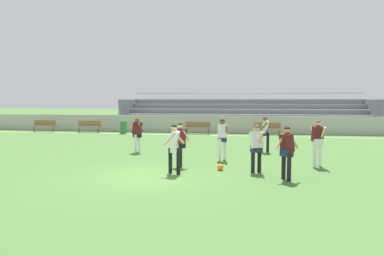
{
  "coord_description": "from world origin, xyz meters",
  "views": [
    {
      "loc": [
        3.18,
        -10.57,
        2.44
      ],
      "look_at": [
        0.85,
        3.18,
        1.3
      ],
      "focal_mm": 32.12,
      "sensor_mm": 36.0,
      "label": 1
    }
  ],
  "objects_px": {
    "bench_far_left": "(89,125)",
    "player_white_on_ball": "(265,131)",
    "player_white_dropping_back": "(222,136)",
    "soccer_ball": "(220,167)",
    "trash_bin": "(123,127)",
    "player_white_challenging": "(256,144)",
    "player_white_wide_right": "(174,144)",
    "bench_far_right": "(267,128)",
    "bleacher_stand": "(243,114)",
    "player_dark_deep_cover": "(287,148)",
    "player_dark_trailing_run": "(137,132)",
    "player_dark_pressing_high": "(318,139)",
    "bench_near_wall_gap": "(44,125)",
    "bench_centre_sideline": "(198,127)",
    "player_dark_wide_left": "(180,141)"
  },
  "relations": [
    {
      "from": "player_white_dropping_back",
      "to": "soccer_ball",
      "type": "xyz_separation_m",
      "value": [
        0.1,
        -2.0,
        -0.9
      ]
    },
    {
      "from": "bench_far_left",
      "to": "player_white_on_ball",
      "type": "xyz_separation_m",
      "value": [
        12.62,
        -7.75,
        0.47
      ]
    },
    {
      "from": "player_white_wide_right",
      "to": "player_dark_trailing_run",
      "type": "relative_size",
      "value": 1.01
    },
    {
      "from": "player_dark_trailing_run",
      "to": "player_white_on_ball",
      "type": "bearing_deg",
      "value": 10.46
    },
    {
      "from": "bench_near_wall_gap",
      "to": "player_dark_trailing_run",
      "type": "height_order",
      "value": "player_dark_trailing_run"
    },
    {
      "from": "bench_centre_sideline",
      "to": "soccer_ball",
      "type": "relative_size",
      "value": 8.18
    },
    {
      "from": "bench_near_wall_gap",
      "to": "player_dark_pressing_high",
      "type": "relative_size",
      "value": 1.05
    },
    {
      "from": "bench_far_left",
      "to": "soccer_ball",
      "type": "xyz_separation_m",
      "value": [
        10.94,
        -12.27,
        -0.44
      ]
    },
    {
      "from": "bench_far_left",
      "to": "player_dark_trailing_run",
      "type": "distance_m",
      "value": 11.14
    },
    {
      "from": "player_white_wide_right",
      "to": "player_dark_trailing_run",
      "type": "distance_m",
      "value": 5.01
    },
    {
      "from": "player_dark_deep_cover",
      "to": "soccer_ball",
      "type": "relative_size",
      "value": 7.51
    },
    {
      "from": "player_white_on_ball",
      "to": "bench_far_right",
      "type": "bearing_deg",
      "value": 86.38
    },
    {
      "from": "bench_centre_sideline",
      "to": "player_white_on_ball",
      "type": "relative_size",
      "value": 1.06
    },
    {
      "from": "player_dark_deep_cover",
      "to": "player_dark_trailing_run",
      "type": "height_order",
      "value": "player_dark_deep_cover"
    },
    {
      "from": "bench_near_wall_gap",
      "to": "player_dark_pressing_high",
      "type": "height_order",
      "value": "player_dark_pressing_high"
    },
    {
      "from": "player_dark_wide_left",
      "to": "player_dark_pressing_high",
      "type": "distance_m",
      "value": 5.01
    },
    {
      "from": "player_white_wide_right",
      "to": "player_white_challenging",
      "type": "bearing_deg",
      "value": 13.52
    },
    {
      "from": "bleacher_stand",
      "to": "player_white_dropping_back",
      "type": "bearing_deg",
      "value": -92.12
    },
    {
      "from": "bleacher_stand",
      "to": "player_dark_deep_cover",
      "type": "bearing_deg",
      "value": -84.74
    },
    {
      "from": "trash_bin",
      "to": "player_white_on_ball",
      "type": "distance_m",
      "value": 12.29
    },
    {
      "from": "bleacher_stand",
      "to": "player_white_dropping_back",
      "type": "distance_m",
      "value": 14.88
    },
    {
      "from": "player_white_wide_right",
      "to": "player_dark_pressing_high",
      "type": "xyz_separation_m",
      "value": [
        4.89,
        2.04,
        0.05
      ]
    },
    {
      "from": "player_dark_trailing_run",
      "to": "player_white_challenging",
      "type": "xyz_separation_m",
      "value": [
        5.38,
        -3.58,
        -0.02
      ]
    },
    {
      "from": "bleacher_stand",
      "to": "player_white_wide_right",
      "type": "relative_size",
      "value": 12.16
    },
    {
      "from": "bench_far_right",
      "to": "player_dark_pressing_high",
      "type": "xyz_separation_m",
      "value": [
        1.26,
        -11.02,
        0.49
      ]
    },
    {
      "from": "bench_far_left",
      "to": "player_white_dropping_back",
      "type": "relative_size",
      "value": 1.06
    },
    {
      "from": "bench_far_right",
      "to": "player_white_challenging",
      "type": "relative_size",
      "value": 1.11
    },
    {
      "from": "bench_far_left",
      "to": "player_white_challenging",
      "type": "bearing_deg",
      "value": -45.6
    },
    {
      "from": "trash_bin",
      "to": "player_white_wide_right",
      "type": "distance_m",
      "value": 14.36
    },
    {
      "from": "bench_far_right",
      "to": "trash_bin",
      "type": "bearing_deg",
      "value": -178.18
    },
    {
      "from": "soccer_ball",
      "to": "bench_far_right",
      "type": "bearing_deg",
      "value": 79.94
    },
    {
      "from": "player_dark_trailing_run",
      "to": "player_white_challenging",
      "type": "height_order",
      "value": "player_dark_trailing_run"
    },
    {
      "from": "bench_centre_sideline",
      "to": "trash_bin",
      "type": "height_order",
      "value": "trash_bin"
    },
    {
      "from": "bench_centre_sideline",
      "to": "player_dark_trailing_run",
      "type": "xyz_separation_m",
      "value": [
        -1.49,
        -8.83,
        0.43
      ]
    },
    {
      "from": "player_white_wide_right",
      "to": "player_white_on_ball",
      "type": "relative_size",
      "value": 0.97
    },
    {
      "from": "bleacher_stand",
      "to": "player_white_wide_right",
      "type": "bearing_deg",
      "value": -96.18
    },
    {
      "from": "player_dark_wide_left",
      "to": "trash_bin",
      "type": "bearing_deg",
      "value": 119.74
    },
    {
      "from": "trash_bin",
      "to": "player_white_dropping_back",
      "type": "relative_size",
      "value": 0.54
    },
    {
      "from": "player_white_challenging",
      "to": "bleacher_stand",
      "type": "bearing_deg",
      "value": 92.58
    },
    {
      "from": "bench_far_left",
      "to": "trash_bin",
      "type": "height_order",
      "value": "trash_bin"
    },
    {
      "from": "bleacher_stand",
      "to": "bench_far_right",
      "type": "xyz_separation_m",
      "value": [
        1.72,
        -4.6,
        -0.78
      ]
    },
    {
      "from": "bleacher_stand",
      "to": "player_white_dropping_back",
      "type": "height_order",
      "value": "bleacher_stand"
    },
    {
      "from": "trash_bin",
      "to": "soccer_ball",
      "type": "xyz_separation_m",
      "value": [
        8.09,
        -11.94,
        -0.34
      ]
    },
    {
      "from": "bench_near_wall_gap",
      "to": "player_white_dropping_back",
      "type": "distance_m",
      "value": 17.79
    },
    {
      "from": "trash_bin",
      "to": "player_white_challenging",
      "type": "bearing_deg",
      "value": -52.4
    },
    {
      "from": "bench_near_wall_gap",
      "to": "player_white_wide_right",
      "type": "xyz_separation_m",
      "value": [
        13.16,
        -13.06,
        0.43
      ]
    },
    {
      "from": "player_dark_deep_cover",
      "to": "player_white_dropping_back",
      "type": "bearing_deg",
      "value": 125.44
    },
    {
      "from": "trash_bin",
      "to": "player_dark_pressing_high",
      "type": "relative_size",
      "value": 0.53
    },
    {
      "from": "player_dark_wide_left",
      "to": "player_white_challenging",
      "type": "bearing_deg",
      "value": -11.59
    },
    {
      "from": "bleacher_stand",
      "to": "bench_centre_sideline",
      "type": "relative_size",
      "value": 11.15
    }
  ]
}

